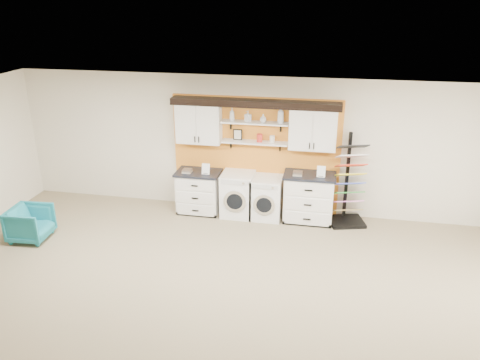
% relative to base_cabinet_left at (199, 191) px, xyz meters
% --- Properties ---
extents(floor, '(10.00, 10.00, 0.00)m').
position_rel_base_cabinet_left_xyz_m(floor, '(1.13, -3.64, -0.44)').
color(floor, '#847558').
rests_on(floor, ground).
extents(ceiling, '(10.00, 10.00, 0.00)m').
position_rel_base_cabinet_left_xyz_m(ceiling, '(1.13, -3.64, 2.36)').
color(ceiling, white).
rests_on(ceiling, wall_back).
extents(wall_back, '(10.00, 0.00, 10.00)m').
position_rel_base_cabinet_left_xyz_m(wall_back, '(1.13, 0.36, 0.96)').
color(wall_back, beige).
rests_on(wall_back, floor).
extents(accent_panel, '(3.40, 0.07, 2.40)m').
position_rel_base_cabinet_left_xyz_m(accent_panel, '(1.13, 0.32, 0.76)').
color(accent_panel, orange).
rests_on(accent_panel, wall_back).
extents(upper_cabinet_left, '(0.90, 0.35, 0.84)m').
position_rel_base_cabinet_left_xyz_m(upper_cabinet_left, '(0.00, 0.15, 1.44)').
color(upper_cabinet_left, white).
rests_on(upper_cabinet_left, wall_back).
extents(upper_cabinet_right, '(0.90, 0.35, 0.84)m').
position_rel_base_cabinet_left_xyz_m(upper_cabinet_right, '(2.26, 0.15, 1.44)').
color(upper_cabinet_right, white).
rests_on(upper_cabinet_right, wall_back).
extents(shelf_lower, '(1.32, 0.28, 0.03)m').
position_rel_base_cabinet_left_xyz_m(shelf_lower, '(1.13, 0.16, 1.09)').
color(shelf_lower, white).
rests_on(shelf_lower, wall_back).
extents(shelf_upper, '(1.32, 0.28, 0.03)m').
position_rel_base_cabinet_left_xyz_m(shelf_upper, '(1.13, 0.16, 1.49)').
color(shelf_upper, white).
rests_on(shelf_upper, wall_back).
extents(crown_molding, '(3.30, 0.41, 0.13)m').
position_rel_base_cabinet_left_xyz_m(crown_molding, '(1.13, 0.17, 1.88)').
color(crown_molding, black).
rests_on(crown_molding, wall_back).
extents(picture_frame, '(0.18, 0.02, 0.22)m').
position_rel_base_cabinet_left_xyz_m(picture_frame, '(0.78, 0.21, 1.21)').
color(picture_frame, black).
rests_on(picture_frame, shelf_lower).
extents(canister_red, '(0.11, 0.11, 0.16)m').
position_rel_base_cabinet_left_xyz_m(canister_red, '(1.23, 0.16, 1.18)').
color(canister_red, red).
rests_on(canister_red, shelf_lower).
extents(canister_cream, '(0.10, 0.10, 0.14)m').
position_rel_base_cabinet_left_xyz_m(canister_cream, '(1.48, 0.16, 1.17)').
color(canister_cream, silver).
rests_on(canister_cream, shelf_lower).
extents(base_cabinet_left, '(0.91, 0.66, 0.89)m').
position_rel_base_cabinet_left_xyz_m(base_cabinet_left, '(0.00, 0.00, 0.00)').
color(base_cabinet_left, white).
rests_on(base_cabinet_left, floor).
extents(base_cabinet_right, '(1.02, 0.66, 0.99)m').
position_rel_base_cabinet_left_xyz_m(base_cabinet_right, '(2.26, -0.00, 0.05)').
color(base_cabinet_right, white).
rests_on(base_cabinet_right, floor).
extents(washer, '(0.65, 0.71, 0.91)m').
position_rel_base_cabinet_left_xyz_m(washer, '(0.83, -0.00, 0.01)').
color(washer, white).
rests_on(washer, floor).
extents(dryer, '(0.61, 0.71, 0.86)m').
position_rel_base_cabinet_left_xyz_m(dryer, '(1.42, -0.00, -0.02)').
color(dryer, white).
rests_on(dryer, floor).
extents(sample_rack, '(0.79, 0.71, 1.83)m').
position_rel_base_cabinet_left_xyz_m(sample_rack, '(3.02, 0.04, 0.12)').
color(sample_rack, black).
rests_on(sample_rack, floor).
extents(armchair, '(0.73, 0.72, 0.63)m').
position_rel_base_cabinet_left_xyz_m(armchair, '(-2.75, -1.76, -0.13)').
color(armchair, teal).
rests_on(armchair, floor).
extents(soap_bottle_a, '(0.10, 0.10, 0.26)m').
position_rel_base_cabinet_left_xyz_m(soap_bottle_a, '(0.68, 0.16, 1.63)').
color(soap_bottle_a, silver).
rests_on(soap_bottle_a, shelf_upper).
extents(soap_bottle_b, '(0.14, 0.14, 0.21)m').
position_rel_base_cabinet_left_xyz_m(soap_bottle_b, '(0.99, 0.16, 1.61)').
color(soap_bottle_b, silver).
rests_on(soap_bottle_b, shelf_upper).
extents(soap_bottle_c, '(0.15, 0.15, 0.16)m').
position_rel_base_cabinet_left_xyz_m(soap_bottle_c, '(1.29, 0.16, 1.58)').
color(soap_bottle_c, silver).
rests_on(soap_bottle_c, shelf_upper).
extents(soap_bottle_d, '(0.18, 0.18, 0.33)m').
position_rel_base_cabinet_left_xyz_m(soap_bottle_d, '(1.63, 0.16, 1.67)').
color(soap_bottle_d, silver).
rests_on(soap_bottle_d, shelf_upper).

